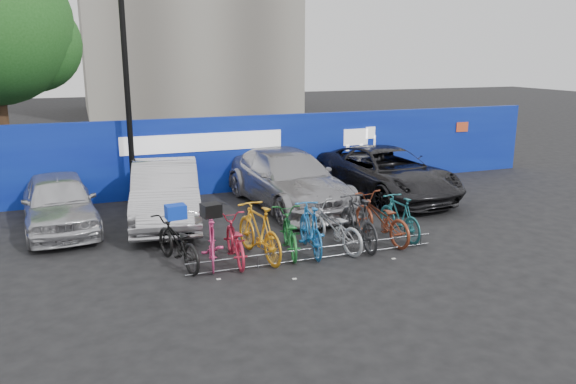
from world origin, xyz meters
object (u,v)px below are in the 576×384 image
bike_1 (212,240)px  bike_9 (400,217)px  bike_6 (333,227)px  lamppost (127,91)px  bike_7 (358,222)px  bike_rack (316,253)px  car_2 (288,179)px  car_0 (59,202)px  car_3 (386,173)px  bike_5 (311,228)px  bike_0 (177,242)px  car_1 (166,192)px  bike_4 (289,232)px  bike_3 (259,231)px  bike_8 (381,219)px  bike_2 (234,240)px

bike_1 → bike_9: bike_9 is taller
bike_6 → lamppost: bearing=-68.7°
bike_1 → bike_7: bike_7 is taller
bike_6 → bike_9: bearing=170.9°
bike_rack → car_2: car_2 is taller
car_0 → bike_6: bearing=-37.2°
car_2 → car_3: bearing=-5.9°
bike_5 → bike_0: bearing=3.2°
car_1 → bike_9: size_ratio=2.71×
bike_7 → bike_9: bearing=-168.1°
car_2 → bike_9: 3.97m
car_0 → bike_0: car_0 is taller
bike_4 → bike_6: bike_6 is taller
car_3 → bike_5: bearing=-141.6°
bike_3 → bike_0: bearing=-14.9°
car_0 → bike_6: car_0 is taller
car_3 → bike_8: size_ratio=2.61×
car_1 → bike_3: bearing=-59.0°
bike_3 → bike_5: bearing=168.3°
car_2 → bike_2: (-2.62, -3.84, -0.31)m
bike_0 → bike_5: 2.89m
car_1 → car_2: car_2 is taller
car_3 → bike_1: size_ratio=3.13×
bike_0 → bike_6: bearing=162.4°
lamppost → bike_1: (1.08, -5.44, -2.75)m
car_3 → bike_1: 7.35m
car_0 → car_2: size_ratio=0.76×
car_1 → bike_3: 3.79m
car_1 → bike_4: car_1 is taller
bike_7 → car_0: bearing=-27.9°
bike_3 → bike_4: (0.72, 0.07, -0.13)m
bike_7 → bike_1: bearing=1.1°
bike_8 → bike_7: bearing=6.9°
lamppost → bike_8: 7.88m
bike_4 → bike_rack: bearing=134.1°
bike_5 → bike_9: (2.38, 0.21, -0.04)m
car_2 → bike_8: 3.84m
bike_4 → bike_0: bearing=9.7°
car_2 → bike_rack: bearing=-108.1°
lamppost → car_2: (4.17, -1.62, -2.48)m
car_3 → car_1: bearing=177.8°
car_0 → bike_9: car_0 is taller
bike_1 → bike_8: 4.05m
bike_6 → bike_8: 1.28m
bike_0 → bike_3: size_ratio=0.96×
lamppost → bike_6: lamppost is taller
bike_4 → car_2: bearing=-97.7°
bike_5 → bike_8: (1.86, 0.18, -0.02)m
bike_rack → car_1: size_ratio=1.19×
car_0 → bike_3: size_ratio=2.06×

